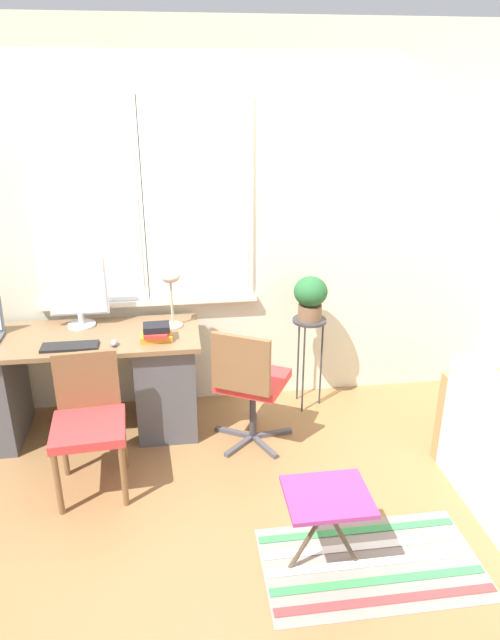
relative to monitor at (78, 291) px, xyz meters
The scene contains 14 objects.
ground_plane 1.44m from the monitor, 27.85° to the right, with size 14.00×14.00×0.00m, color olive.
wall_back_with_window 1.00m from the monitor, 13.16° to the left, with size 9.00×0.12×2.70m.
desk 0.63m from the monitor, 101.74° to the right, with size 1.67×0.62×0.74m.
monitor is the anchor object (origin of this frame).
keyboard 0.44m from the monitor, 94.50° to the right, with size 0.36×0.13×0.02m.
mouse 0.50m from the monitor, 55.51° to the right, with size 0.05×0.08×0.04m.
desk_lamp 0.64m from the monitor, ahead, with size 0.14×0.14×0.41m.
book_stack 0.64m from the monitor, 30.87° to the right, with size 0.21×0.16×0.11m.
desk_chair_wooden 0.95m from the monitor, 82.00° to the right, with size 0.45×0.46×0.83m.
office_chair_swivel 1.32m from the monitor, 24.11° to the right, with size 0.57×0.58×0.87m.
plant_stand 1.66m from the monitor, ahead, with size 0.25×0.25×0.71m.
potted_plant 1.62m from the monitor, ahead, with size 0.24×0.24×0.32m.
floor_rug_striped 2.49m from the monitor, 45.94° to the right, with size 1.13×0.64×0.01m.
folding_stool 2.18m from the monitor, 50.26° to the right, with size 0.41×0.35×0.45m.
Camera 1 is at (-0.26, -3.28, 2.29)m, focal length 32.00 mm.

